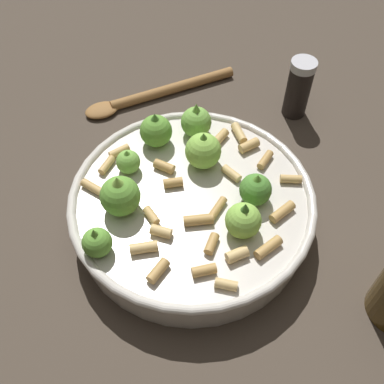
{
  "coord_description": "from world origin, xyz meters",
  "views": [
    {
      "loc": [
        0.32,
        -0.06,
        0.48
      ],
      "look_at": [
        0.0,
        0.0,
        0.06
      ],
      "focal_mm": 42.27,
      "sensor_mm": 36.0,
      "label": 1
    }
  ],
  "objects": [
    {
      "name": "cooking_pan",
      "position": [
        -0.0,
        -0.0,
        0.03
      ],
      "size": [
        0.3,
        0.3,
        0.1
      ],
      "color": "beige",
      "rests_on": "ground"
    },
    {
      "name": "ground_plane",
      "position": [
        0.0,
        0.0,
        0.0
      ],
      "size": [
        2.4,
        2.4,
        0.0
      ],
      "primitive_type": "plane",
      "color": "#42382D"
    },
    {
      "name": "pepper_shaker",
      "position": [
        -0.17,
        0.19,
        0.05
      ],
      "size": [
        0.04,
        0.04,
        0.09
      ],
      "color": "black",
      "rests_on": "ground"
    },
    {
      "name": "wooden_spoon",
      "position": [
        -0.24,
        -0.02,
        0.01
      ],
      "size": [
        0.08,
        0.25,
        0.02
      ],
      "color": "olive",
      "rests_on": "ground"
    }
  ]
}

